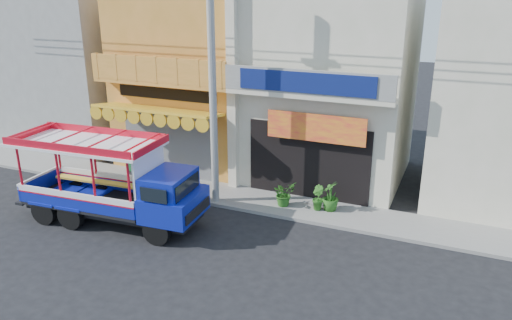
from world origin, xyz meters
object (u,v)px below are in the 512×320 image
at_px(potted_plant_a, 284,194).
at_px(utility_pole, 216,67).
at_px(songthaew_truck, 122,185).
at_px(potted_plant_b, 317,198).
at_px(green_sign, 133,165).
at_px(potted_plant_c, 331,196).

bearing_deg(potted_plant_a, utility_pole, 135.82).
relative_size(utility_pole, songthaew_truck, 4.26).
relative_size(songthaew_truck, potted_plant_b, 7.52).
height_order(utility_pole, green_sign, utility_pole).
height_order(utility_pole, potted_plant_c, utility_pole).
bearing_deg(potted_plant_b, potted_plant_a, 60.63).
xyz_separation_m(utility_pole, songthaew_truck, (-2.13, -2.76, -3.58)).
xyz_separation_m(green_sign, potted_plant_a, (6.92, -0.49, 0.04)).
bearing_deg(potted_plant_a, potted_plant_c, -49.56).
relative_size(songthaew_truck, green_sign, 6.78).
relative_size(green_sign, potted_plant_b, 1.11).
relative_size(potted_plant_b, potted_plant_c, 0.83).
bearing_deg(potted_plant_c, utility_pole, -81.58).
height_order(songthaew_truck, green_sign, songthaew_truck).
bearing_deg(green_sign, potted_plant_b, -2.43).
xyz_separation_m(green_sign, potted_plant_b, (8.13, -0.34, 0.03)).
height_order(green_sign, potted_plant_c, potted_plant_c).
height_order(utility_pole, potted_plant_a, utility_pole).
xyz_separation_m(utility_pole, potted_plant_c, (3.96, 0.84, -4.38)).
bearing_deg(utility_pole, green_sign, 166.94).
distance_m(songthaew_truck, green_sign, 4.65).
bearing_deg(utility_pole, songthaew_truck, -127.72).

